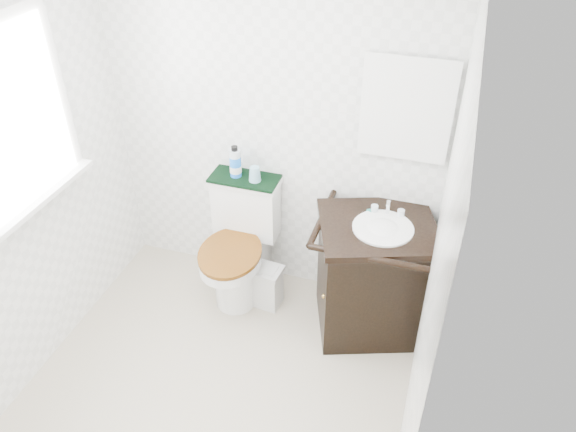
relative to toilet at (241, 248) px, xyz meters
The scene contains 12 objects.
floor 1.05m from the toilet, 80.66° to the right, with size 2.40×2.40×0.00m, color beige.
wall_back 0.87m from the toilet, 56.00° to the left, with size 2.40×2.40×0.00m, color white.
wall_right 1.79m from the toilet, 37.47° to the right, with size 2.40×2.40×0.00m, color white.
window 1.65m from the toilet, 141.89° to the right, with size 0.02×0.70×0.90m, color white.
mirror 1.47m from the toilet, 12.18° to the left, with size 0.50×0.02×0.60m, color silver.
toilet is the anchor object (origin of this frame).
vanity 0.93m from the toilet, ahead, with size 0.85×0.79×0.92m.
trash_bin 0.31m from the toilet, 23.68° to the right, with size 0.23×0.20×0.32m.
towel 0.51m from the toilet, 90.00° to the left, with size 0.45×0.22×0.02m, color black.
mouthwash_bottle 0.61m from the toilet, 114.83° to the left, with size 0.08×0.08×0.22m.
cup 0.56m from the toilet, 53.78° to the left, with size 0.08×0.08×0.10m, color #7CB5CB.
soap_bar 0.97m from the toilet, ahead, with size 0.07×0.04×0.02m, color #1B837B.
Camera 1 is at (1.06, -1.81, 2.80)m, focal length 35.00 mm.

